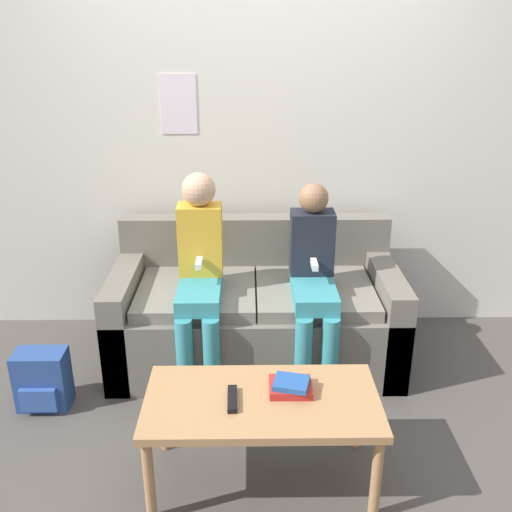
# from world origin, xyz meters

# --- Properties ---
(ground_plane) EXTENTS (10.00, 10.00, 0.00)m
(ground_plane) POSITION_xyz_m (0.00, 0.00, 0.00)
(ground_plane) COLOR #4C4742
(wall_back) EXTENTS (8.00, 0.07, 2.60)m
(wall_back) POSITION_xyz_m (-0.00, 1.02, 1.30)
(wall_back) COLOR silver
(wall_back) RESTS_ON ground_plane
(couch) EXTENTS (1.66, 0.81, 0.80)m
(couch) POSITION_xyz_m (0.00, 0.51, 0.28)
(couch) COLOR #6B665B
(couch) RESTS_ON ground_plane
(coffee_table) EXTENTS (0.99, 0.51, 0.43)m
(coffee_table) POSITION_xyz_m (0.01, -0.52, 0.38)
(coffee_table) COLOR #AD7F51
(coffee_table) RESTS_ON ground_plane
(person_left) EXTENTS (0.24, 0.55, 1.16)m
(person_left) POSITION_xyz_m (-0.31, 0.34, 0.66)
(person_left) COLOR teal
(person_left) RESTS_ON ground_plane
(person_right) EXTENTS (0.24, 0.55, 1.10)m
(person_right) POSITION_xyz_m (0.31, 0.32, 0.62)
(person_right) COLOR teal
(person_right) RESTS_ON ground_plane
(tv_remote) EXTENTS (0.04, 0.17, 0.02)m
(tv_remote) POSITION_xyz_m (-0.11, -0.54, 0.44)
(tv_remote) COLOR black
(tv_remote) RESTS_ON coffee_table
(book_stack) EXTENTS (0.18, 0.17, 0.06)m
(book_stack) POSITION_xyz_m (0.14, -0.47, 0.46)
(book_stack) COLOR red
(book_stack) RESTS_ON coffee_table
(backpack) EXTENTS (0.27, 0.19, 0.32)m
(backpack) POSITION_xyz_m (-1.13, 0.03, 0.16)
(backpack) COLOR #284789
(backpack) RESTS_ON ground_plane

